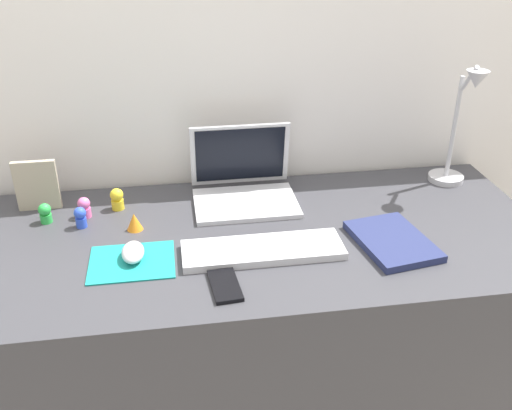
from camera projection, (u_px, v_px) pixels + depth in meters
back_wall at (239, 187)px, 1.92m from camera, size 2.78×0.05×1.38m
desk at (257, 340)px, 1.73m from camera, size 1.58×0.70×0.74m
laptop at (243, 181)px, 1.72m from camera, size 0.30×0.25×0.21m
keyboard at (263, 250)px, 1.47m from camera, size 0.41×0.13×0.02m
mousepad at (132, 262)px, 1.43m from camera, size 0.21×0.17×0.00m
mouse at (133, 252)px, 1.44m from camera, size 0.06×0.10×0.03m
cell_phone at (225, 286)px, 1.34m from camera, size 0.07×0.13×0.01m
desk_lamp at (459, 131)px, 1.74m from camera, size 0.11×0.17×0.39m
notebook_pad at (392, 241)px, 1.51m from camera, size 0.21×0.26×0.02m
picture_frame at (37, 185)px, 1.65m from camera, size 0.12×0.02×0.15m
toy_figurine_green at (45, 213)px, 1.60m from camera, size 0.03×0.03×0.06m
toy_figurine_orange at (134, 222)px, 1.57m from camera, size 0.04×0.04×0.05m
toy_figurine_pink at (84, 207)px, 1.63m from camera, size 0.04×0.04×0.06m
toy_figurine_blue at (80, 217)px, 1.58m from camera, size 0.03×0.03×0.06m
toy_figurine_yellow at (117, 199)px, 1.67m from camera, size 0.04×0.04×0.06m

